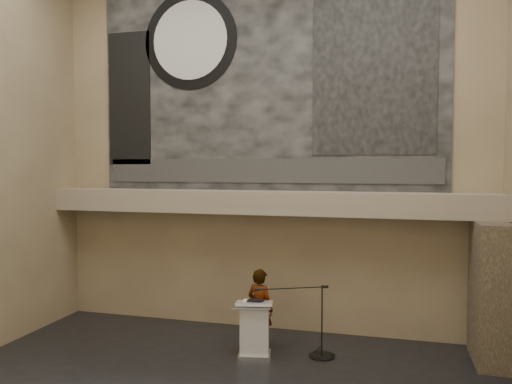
% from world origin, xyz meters
% --- Properties ---
extents(wall_back, '(10.00, 0.02, 8.50)m').
position_xyz_m(wall_back, '(0.00, 4.00, 4.25)').
color(wall_back, '#7F6B51').
rests_on(wall_back, floor).
extents(wall_front, '(10.00, 0.02, 8.50)m').
position_xyz_m(wall_front, '(0.00, -4.00, 4.25)').
color(wall_front, '#7F6B51').
rests_on(wall_front, floor).
extents(soffit, '(10.00, 0.80, 0.50)m').
position_xyz_m(soffit, '(0.00, 3.60, 2.95)').
color(soffit, gray).
rests_on(soffit, wall_back).
extents(sprinkler_left, '(0.04, 0.04, 0.06)m').
position_xyz_m(sprinkler_left, '(-1.60, 3.55, 2.67)').
color(sprinkler_left, '#B2893D').
rests_on(sprinkler_left, soffit).
extents(sprinkler_right, '(0.04, 0.04, 0.06)m').
position_xyz_m(sprinkler_right, '(1.90, 3.55, 2.67)').
color(sprinkler_right, '#B2893D').
rests_on(sprinkler_right, soffit).
extents(banner, '(8.00, 0.05, 5.00)m').
position_xyz_m(banner, '(0.00, 3.97, 5.70)').
color(banner, black).
rests_on(banner, wall_back).
extents(banner_text_strip, '(7.76, 0.02, 0.55)m').
position_xyz_m(banner_text_strip, '(0.00, 3.93, 3.65)').
color(banner_text_strip, '#2A2A2A').
rests_on(banner_text_strip, banner).
extents(banner_clock_rim, '(2.30, 0.02, 2.30)m').
position_xyz_m(banner_clock_rim, '(-1.80, 3.93, 6.70)').
color(banner_clock_rim, black).
rests_on(banner_clock_rim, banner).
extents(banner_clock_face, '(1.84, 0.02, 1.84)m').
position_xyz_m(banner_clock_face, '(-1.80, 3.91, 6.70)').
color(banner_clock_face, silver).
rests_on(banner_clock_face, banner).
extents(banner_building_print, '(2.60, 0.02, 3.60)m').
position_xyz_m(banner_building_print, '(2.40, 3.93, 5.80)').
color(banner_building_print, black).
rests_on(banner_building_print, banner).
extents(banner_brick_print, '(1.10, 0.02, 3.20)m').
position_xyz_m(banner_brick_print, '(-3.40, 3.93, 5.40)').
color(banner_brick_print, black).
rests_on(banner_brick_print, banner).
extents(stone_pier, '(0.60, 1.40, 2.70)m').
position_xyz_m(stone_pier, '(4.65, 3.15, 1.35)').
color(stone_pier, '#3F3427').
rests_on(stone_pier, floor).
extents(lectern, '(0.79, 0.63, 1.13)m').
position_xyz_m(lectern, '(0.24, 2.20, 0.55)').
color(lectern, silver).
rests_on(lectern, floor).
extents(binder, '(0.31, 0.26, 0.04)m').
position_xyz_m(binder, '(0.26, 2.22, 1.12)').
color(binder, black).
rests_on(binder, lectern).
extents(papers, '(0.23, 0.30, 0.00)m').
position_xyz_m(papers, '(0.11, 2.21, 1.10)').
color(papers, white).
rests_on(papers, lectern).
extents(speaker_person, '(0.70, 0.58, 1.65)m').
position_xyz_m(speaker_person, '(0.23, 2.70, 0.82)').
color(speaker_person, silver).
rests_on(speaker_person, floor).
extents(mic_stand, '(1.50, 0.84, 1.43)m').
position_xyz_m(mic_stand, '(1.47, 2.54, 0.22)').
color(mic_stand, black).
rests_on(mic_stand, floor).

